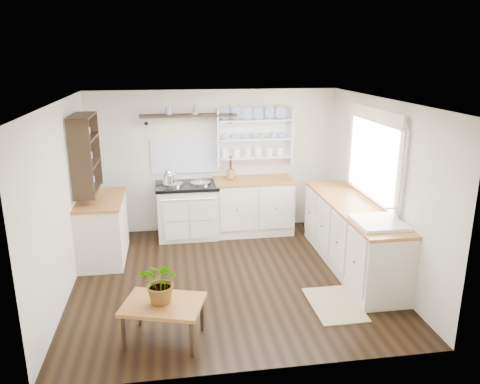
# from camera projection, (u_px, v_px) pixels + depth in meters

# --- Properties ---
(floor) EXTENTS (4.00, 3.80, 0.01)m
(floor) POSITION_uv_depth(u_px,v_px,m) (230.00, 278.00, 6.16)
(floor) COLOR black
(floor) RESTS_ON ground
(wall_back) EXTENTS (4.00, 0.02, 2.30)m
(wall_back) POSITION_uv_depth(u_px,v_px,m) (214.00, 161.00, 7.64)
(wall_back) COLOR beige
(wall_back) RESTS_ON ground
(wall_right) EXTENTS (0.02, 3.80, 2.30)m
(wall_right) POSITION_uv_depth(u_px,v_px,m) (380.00, 188.00, 6.13)
(wall_right) COLOR beige
(wall_right) RESTS_ON ground
(wall_left) EXTENTS (0.02, 3.80, 2.30)m
(wall_left) POSITION_uv_depth(u_px,v_px,m) (62.00, 202.00, 5.54)
(wall_left) COLOR beige
(wall_left) RESTS_ON ground
(ceiling) EXTENTS (4.00, 3.80, 0.01)m
(ceiling) POSITION_uv_depth(u_px,v_px,m) (229.00, 101.00, 5.51)
(ceiling) COLOR white
(ceiling) RESTS_ON wall_back
(window) EXTENTS (0.08, 1.55, 1.22)m
(window) POSITION_uv_depth(u_px,v_px,m) (374.00, 154.00, 6.14)
(window) COLOR white
(window) RESTS_ON wall_right
(aga_cooker) EXTENTS (0.97, 0.68, 0.90)m
(aga_cooker) POSITION_uv_depth(u_px,v_px,m) (188.00, 210.00, 7.46)
(aga_cooker) COLOR beige
(aga_cooker) RESTS_ON floor
(back_cabinets) EXTENTS (1.27, 0.63, 0.90)m
(back_cabinets) POSITION_uv_depth(u_px,v_px,m) (253.00, 205.00, 7.63)
(back_cabinets) COLOR beige
(back_cabinets) RESTS_ON floor
(right_cabinets) EXTENTS (0.62, 2.43, 0.90)m
(right_cabinets) POSITION_uv_depth(u_px,v_px,m) (352.00, 235.00, 6.37)
(right_cabinets) COLOR beige
(right_cabinets) RESTS_ON floor
(belfast_sink) EXTENTS (0.55, 0.60, 0.45)m
(belfast_sink) POSITION_uv_depth(u_px,v_px,m) (378.00, 232.00, 5.56)
(belfast_sink) COLOR white
(belfast_sink) RESTS_ON right_cabinets
(left_cabinets) EXTENTS (0.62, 1.13, 0.90)m
(left_cabinets) POSITION_uv_depth(u_px,v_px,m) (103.00, 228.00, 6.64)
(left_cabinets) COLOR beige
(left_cabinets) RESTS_ON floor
(plate_rack) EXTENTS (1.20, 0.22, 0.90)m
(plate_rack) POSITION_uv_depth(u_px,v_px,m) (254.00, 136.00, 7.58)
(plate_rack) COLOR white
(plate_rack) RESTS_ON wall_back
(high_shelf) EXTENTS (1.50, 0.29, 0.16)m
(high_shelf) POSITION_uv_depth(u_px,v_px,m) (188.00, 116.00, 7.25)
(high_shelf) COLOR black
(high_shelf) RESTS_ON wall_back
(left_shelving) EXTENTS (0.28, 0.80, 1.05)m
(left_shelving) POSITION_uv_depth(u_px,v_px,m) (85.00, 153.00, 6.31)
(left_shelving) COLOR black
(left_shelving) RESTS_ON wall_left
(kettle) EXTENTS (0.18, 0.18, 0.21)m
(kettle) POSITION_uv_depth(u_px,v_px,m) (168.00, 176.00, 7.13)
(kettle) COLOR silver
(kettle) RESTS_ON aga_cooker
(utensil_crock) EXTENTS (0.13, 0.13, 0.15)m
(utensil_crock) POSITION_uv_depth(u_px,v_px,m) (230.00, 174.00, 7.51)
(utensil_crock) COLOR olive
(utensil_crock) RESTS_ON back_cabinets
(center_table) EXTENTS (0.92, 0.77, 0.43)m
(center_table) POSITION_uv_depth(u_px,v_px,m) (163.00, 307.00, 4.72)
(center_table) COLOR brown
(center_table) RESTS_ON floor
(potted_plant) EXTENTS (0.54, 0.52, 0.46)m
(potted_plant) POSITION_uv_depth(u_px,v_px,m) (162.00, 282.00, 4.64)
(potted_plant) COLOR #3F7233
(potted_plant) RESTS_ON center_table
(floor_rug) EXTENTS (0.56, 0.86, 0.02)m
(floor_rug) POSITION_uv_depth(u_px,v_px,m) (334.00, 304.00, 5.49)
(floor_rug) COLOR #9C8D5A
(floor_rug) RESTS_ON floor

